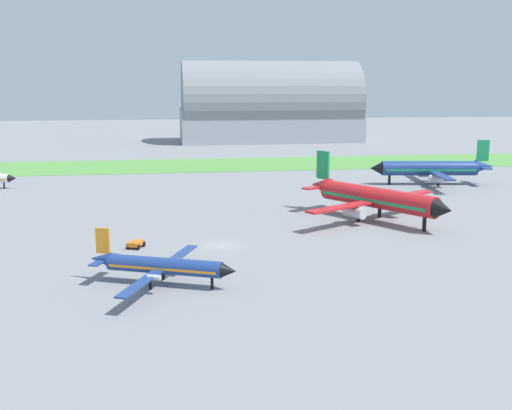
% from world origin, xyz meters
% --- Properties ---
extents(ground_plane, '(600.00, 600.00, 0.00)m').
position_xyz_m(ground_plane, '(0.00, 0.00, 0.00)').
color(ground_plane, gray).
extents(grass_taxiway_strip, '(360.00, 28.00, 0.08)m').
position_xyz_m(grass_taxiway_strip, '(0.00, 84.93, 0.04)').
color(grass_taxiway_strip, '#549342').
rests_on(grass_taxiway_strip, ground_plane).
extents(airplane_foreground_turboprop, '(16.37, 18.87, 5.98)m').
position_xyz_m(airplane_foreground_turboprop, '(-8.09, -15.73, 2.19)').
color(airplane_foreground_turboprop, navy).
rests_on(airplane_foreground_turboprop, ground_plane).
extents(airplane_midfield_jet, '(25.70, 25.71, 10.23)m').
position_xyz_m(airplane_midfield_jet, '(25.54, 12.33, 3.68)').
color(airplane_midfield_jet, red).
rests_on(airplane_midfield_jet, ground_plane).
extents(airplane_parked_jet_far, '(26.85, 27.27, 9.66)m').
position_xyz_m(airplane_parked_jet_far, '(49.72, 45.44, 3.48)').
color(airplane_parked_jet_far, navy).
rests_on(airplane_parked_jet_far, ground_plane).
extents(baggage_cart_near_gate, '(2.55, 2.88, 0.90)m').
position_xyz_m(baggage_cart_near_gate, '(-11.51, 0.59, 0.57)').
color(baggage_cart_near_gate, orange).
rests_on(baggage_cart_near_gate, ground_plane).
extents(hangar_distant, '(66.39, 29.38, 29.62)m').
position_xyz_m(hangar_distant, '(32.23, 151.84, 12.48)').
color(hangar_distant, '#9399A3').
rests_on(hangar_distant, ground_plane).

